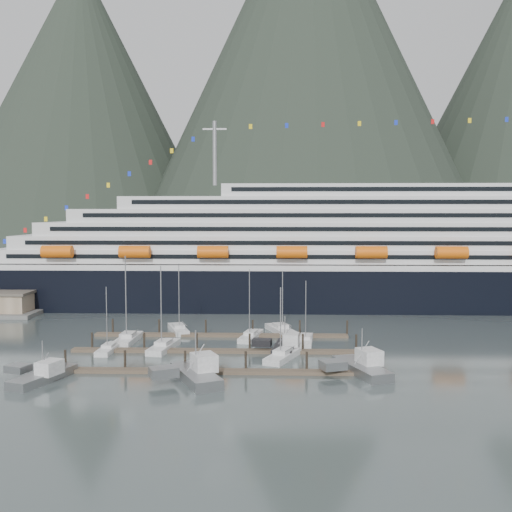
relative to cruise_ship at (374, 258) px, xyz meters
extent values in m
plane|color=#475453|center=(-30.03, -54.94, -12.04)|extent=(1600.00, 1600.00, 0.00)
cone|color=black|center=(9.97, 505.06, 167.96)|extent=(400.00, 400.00, 420.00)
cone|color=black|center=(-250.03, 545.06, 132.96)|extent=(340.00, 340.00, 340.00)
cube|color=black|center=(-5.03, 0.06, -8.04)|extent=(210.00, 28.00, 12.00)
cube|color=silver|center=(-5.03, 0.06, -1.54)|extent=(205.80, 27.44, 1.50)
cube|color=silver|center=(-0.03, 0.06, 1.06)|extent=(185.00, 26.00, 3.20)
cube|color=black|center=(-0.03, -12.99, 1.22)|extent=(175.75, 0.20, 1.00)
cube|color=silver|center=(1.97, 0.06, 4.26)|extent=(180.00, 25.00, 3.20)
cube|color=black|center=(1.97, -12.49, 4.42)|extent=(171.00, 0.20, 1.00)
cube|color=silver|center=(3.97, 0.06, 7.46)|extent=(172.00, 24.00, 3.20)
cube|color=black|center=(3.97, -11.99, 7.62)|extent=(163.40, 0.20, 1.00)
cube|color=silver|center=(5.97, 0.06, 10.66)|extent=(160.00, 23.00, 3.20)
cube|color=black|center=(5.97, -11.49, 10.82)|extent=(152.00, 0.20, 1.00)
cube|color=silver|center=(7.97, 0.06, 13.76)|extent=(140.00, 22.00, 3.00)
cube|color=black|center=(7.97, -10.99, 13.91)|extent=(133.00, 0.20, 1.00)
cube|color=silver|center=(9.97, 0.06, 16.76)|extent=(95.00, 20.00, 3.00)
cube|color=black|center=(9.97, -9.99, 16.91)|extent=(90.25, 0.20, 1.00)
cylinder|color=gray|center=(-40.03, 0.06, 26.26)|extent=(1.00, 1.00, 16.00)
cylinder|color=orange|center=(-75.03, -14.94, 2.46)|extent=(7.00, 2.80, 2.80)
cylinder|color=orange|center=(-57.03, -14.94, 2.46)|extent=(7.00, 2.80, 2.80)
cylinder|color=orange|center=(-39.03, -14.94, 2.46)|extent=(7.00, 2.80, 2.80)
cylinder|color=orange|center=(-21.03, -14.94, 2.46)|extent=(7.00, 2.80, 2.80)
cylinder|color=orange|center=(-3.03, -14.94, 2.46)|extent=(7.00, 2.80, 2.80)
cylinder|color=orange|center=(14.97, -14.94, 2.46)|extent=(7.00, 2.80, 2.80)
cube|color=#4E4032|center=(-35.03, -64.94, -11.79)|extent=(48.00, 2.00, 0.50)
cylinder|color=black|center=(-56.03, -63.84, -10.64)|extent=(0.36, 0.36, 3.20)
cylinder|color=black|center=(-47.03, -63.84, -10.64)|extent=(0.36, 0.36, 3.20)
cylinder|color=black|center=(-38.03, -63.84, -10.64)|extent=(0.36, 0.36, 3.20)
cylinder|color=black|center=(-29.03, -63.84, -10.64)|extent=(0.36, 0.36, 3.20)
cylinder|color=black|center=(-20.03, -63.84, -10.64)|extent=(0.36, 0.36, 3.20)
cylinder|color=black|center=(-11.03, -63.84, -10.64)|extent=(0.36, 0.36, 3.20)
cube|color=#4E4032|center=(-35.03, -51.94, -11.79)|extent=(48.00, 2.00, 0.50)
cylinder|color=black|center=(-56.03, -50.84, -10.64)|extent=(0.36, 0.36, 3.20)
cylinder|color=black|center=(-47.03, -50.84, -10.64)|extent=(0.36, 0.36, 3.20)
cylinder|color=black|center=(-38.03, -50.84, -10.64)|extent=(0.36, 0.36, 3.20)
cylinder|color=black|center=(-29.03, -50.84, -10.64)|extent=(0.36, 0.36, 3.20)
cylinder|color=black|center=(-20.03, -50.84, -10.64)|extent=(0.36, 0.36, 3.20)
cylinder|color=black|center=(-11.03, -50.84, -10.64)|extent=(0.36, 0.36, 3.20)
cube|color=#4E4032|center=(-35.03, -38.94, -11.79)|extent=(48.00, 2.00, 0.50)
cylinder|color=black|center=(-56.03, -37.84, -10.64)|extent=(0.36, 0.36, 3.20)
cylinder|color=black|center=(-47.03, -37.84, -10.64)|extent=(0.36, 0.36, 3.20)
cylinder|color=black|center=(-38.03, -37.84, -10.64)|extent=(0.36, 0.36, 3.20)
cylinder|color=black|center=(-29.03, -37.84, -10.64)|extent=(0.36, 0.36, 3.20)
cylinder|color=black|center=(-20.03, -37.84, -10.64)|extent=(0.36, 0.36, 3.20)
cylinder|color=black|center=(-11.03, -37.84, -10.64)|extent=(0.36, 0.36, 3.20)
cube|color=#B4B4B4|center=(-51.38, -44.58, -11.79)|extent=(3.28, 10.40, 1.60)
cube|color=#B4B4B4|center=(-51.38, -44.58, -10.72)|extent=(2.40, 3.68, 0.92)
cylinder|color=gray|center=(-51.41, -45.61, -3.65)|extent=(0.18, 0.18, 14.72)
cube|color=#B4B4B4|center=(-52.84, -51.92, -11.79)|extent=(2.52, 8.79, 1.22)
cube|color=#B4B4B4|center=(-52.84, -51.92, -11.04)|extent=(1.83, 3.10, 0.70)
cylinder|color=gray|center=(-52.87, -52.79, -6.09)|extent=(0.14, 0.14, 10.33)
cube|color=#B4B4B4|center=(-43.79, -50.47, -11.79)|extent=(4.29, 10.57, 1.51)
cube|color=#B4B4B4|center=(-43.79, -50.47, -10.80)|extent=(2.67, 3.87, 0.87)
cylinder|color=gray|center=(-43.94, -51.49, -4.27)|extent=(0.17, 0.17, 13.58)
cube|color=#B4B4B4|center=(-19.18, -43.98, -11.79)|extent=(3.20, 9.93, 1.24)
cube|color=#B4B4B4|center=(-19.18, -43.98, -11.02)|extent=(2.08, 3.56, 0.71)
cylinder|color=gray|center=(-19.27, -44.96, -5.95)|extent=(0.14, 0.14, 10.58)
cube|color=#B4B4B4|center=(-43.79, -34.94, -11.79)|extent=(5.87, 10.60, 1.44)
cube|color=#B4B4B4|center=(-43.79, -34.94, -10.86)|extent=(3.11, 4.07, 0.82)
cylinder|color=gray|center=(-43.46, -35.92, -4.78)|extent=(0.16, 0.16, 12.66)
cube|color=#B4B4B4|center=(-23.68, -34.94, -11.79)|extent=(6.35, 10.46, 1.57)
cube|color=#B4B4B4|center=(-23.68, -34.94, -10.75)|extent=(3.36, 4.10, 0.90)
cylinder|color=gray|center=(-23.32, -35.88, -5.39)|extent=(0.18, 0.18, 11.27)
cube|color=#B4B4B4|center=(-29.25, -40.81, -11.79)|extent=(4.53, 10.34, 1.34)
cube|color=#B4B4B4|center=(-29.25, -40.81, -10.94)|extent=(2.61, 3.84, 0.77)
cylinder|color=gray|center=(-29.46, -41.80, -5.05)|extent=(0.15, 0.15, 12.26)
cube|color=#B4B4B4|center=(-23.48, -56.40, -11.79)|extent=(6.34, 10.20, 1.53)
cube|color=#B4B4B4|center=(-23.48, -56.40, -10.78)|extent=(3.33, 4.02, 0.88)
cylinder|color=gray|center=(-23.85, -57.32, -5.69)|extent=(0.18, 0.18, 10.74)
cube|color=gray|center=(-57.03, -69.90, -11.69)|extent=(6.57, 11.80, 1.75)
cube|color=gray|center=(-61.14, -68.55, -10.64)|extent=(3.61, 3.31, 1.05)
cube|color=#B4B4B4|center=(-55.94, -70.26, -10.02)|extent=(3.40, 4.01, 1.93)
cube|color=black|center=(-55.94, -70.26, -9.32)|extent=(3.16, 3.74, 0.44)
cylinder|color=gray|center=(-57.03, -69.90, -8.53)|extent=(0.14, 0.14, 4.38)
cube|color=gray|center=(-35.72, -69.13, -11.69)|extent=(8.78, 12.60, 2.20)
cube|color=gray|center=(-39.86, -71.11, -10.28)|extent=(4.51, 4.01, 1.32)
cube|color=#B4B4B4|center=(-34.63, -68.61, -9.51)|extent=(4.34, 4.59, 2.41)
cube|color=black|center=(-34.63, -68.61, -8.64)|extent=(4.03, 4.28, 0.55)
cylinder|color=gray|center=(-35.72, -69.13, -7.65)|extent=(0.18, 0.18, 5.49)
cube|color=gray|center=(-12.03, -64.31, -11.69)|extent=(7.74, 12.70, 2.03)
cube|color=gray|center=(-16.36, -65.95, -10.41)|extent=(4.18, 3.73, 1.22)
cube|color=#B4B4B4|center=(-10.89, -63.88, -9.70)|extent=(3.96, 4.43, 2.24)
cube|color=black|center=(-10.89, -63.88, -8.89)|extent=(3.68, 4.13, 0.51)
cylinder|color=gray|center=(-12.03, -64.31, -7.97)|extent=(0.16, 0.16, 5.08)
cube|color=black|center=(-23.07, -51.28, -11.69)|extent=(4.69, 10.65, 1.87)
cube|color=black|center=(-26.95, -50.76, -10.54)|extent=(3.45, 2.66, 1.12)
cube|color=#B4B4B4|center=(-22.05, -51.41, -9.89)|extent=(3.00, 3.41, 2.06)
cube|color=black|center=(-22.05, -51.41, -9.14)|extent=(2.79, 3.18, 0.47)
cylinder|color=gray|center=(-23.07, -51.28, -8.30)|extent=(0.15, 0.15, 4.68)
camera|label=1|loc=(-24.56, -150.78, 11.39)|focal=42.00mm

